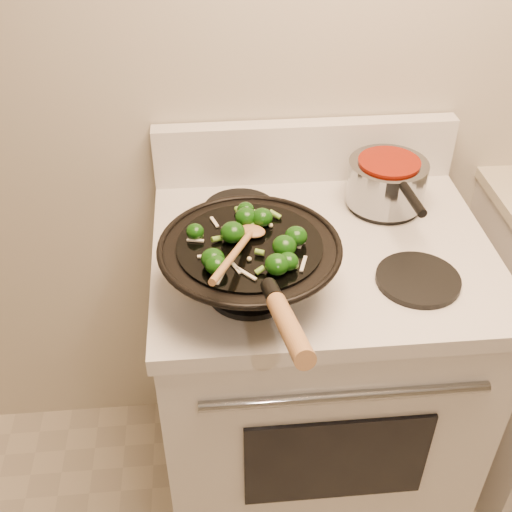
{
  "coord_description": "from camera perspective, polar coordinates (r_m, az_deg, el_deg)",
  "views": [
    {
      "loc": [
        -0.36,
        0.01,
        1.81
      ],
      "look_at": [
        -0.27,
        1.01,
        1.02
      ],
      "focal_mm": 45.0,
      "sensor_mm": 36.0,
      "label": 1
    }
  ],
  "objects": [
    {
      "name": "stove",
      "position": [
        1.79,
        4.98,
        -10.49
      ],
      "size": [
        0.78,
        0.67,
        1.08
      ],
      "color": "silver",
      "rests_on": "ground"
    },
    {
      "name": "wok",
      "position": [
        1.3,
        -0.52,
        -0.8
      ],
      "size": [
        0.37,
        0.61,
        0.24
      ],
      "color": "black",
      "rests_on": "stove"
    },
    {
      "name": "stirfry",
      "position": [
        1.25,
        -0.25,
        1.4
      ],
      "size": [
        0.24,
        0.24,
        0.04
      ],
      "color": "#0F3B09",
      "rests_on": "wok"
    },
    {
      "name": "wooden_spoon",
      "position": [
        1.23,
        -1.29,
        1.05
      ],
      "size": [
        0.13,
        0.25,
        0.07
      ],
      "color": "#9F6C3E",
      "rests_on": "wok"
    },
    {
      "name": "saucepan",
      "position": [
        1.61,
        11.56,
        6.51
      ],
      "size": [
        0.19,
        0.31,
        0.11
      ],
      "color": "gray",
      "rests_on": "stove"
    }
  ]
}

